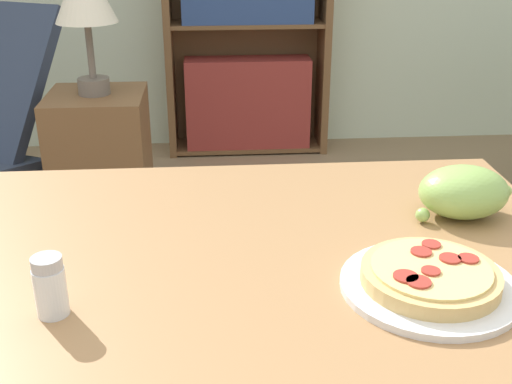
% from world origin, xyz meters
% --- Properties ---
extents(dining_table, '(1.24, 0.71, 0.75)m').
position_xyz_m(dining_table, '(0.04, -0.04, 0.64)').
color(dining_table, '#A37549').
rests_on(dining_table, ground_plane).
extents(pizza_on_plate, '(0.23, 0.23, 0.04)m').
position_xyz_m(pizza_on_plate, '(0.40, -0.15, 0.76)').
color(pizza_on_plate, white).
rests_on(pizza_on_plate, dining_table).
extents(grape_bunch, '(0.16, 0.11, 0.08)m').
position_xyz_m(grape_bunch, '(0.52, 0.07, 0.79)').
color(grape_bunch, '#93BC5B').
rests_on(grape_bunch, dining_table).
extents(salt_shaker, '(0.04, 0.04, 0.08)m').
position_xyz_m(salt_shaker, '(-0.08, -0.17, 0.79)').
color(salt_shaker, white).
rests_on(salt_shaker, dining_table).
extents(bookshelf, '(0.84, 0.25, 1.35)m').
position_xyz_m(bookshelf, '(0.32, 2.47, 0.62)').
color(bookshelf, brown).
rests_on(bookshelf, ground_plane).
extents(side_table, '(0.34, 0.34, 0.61)m').
position_xyz_m(side_table, '(-0.28, 1.40, 0.30)').
color(side_table, brown).
rests_on(side_table, ground_plane).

